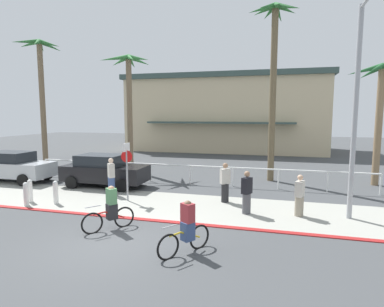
{
  "coord_description": "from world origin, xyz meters",
  "views": [
    {
      "loc": [
        4.68,
        -8.27,
        3.81
      ],
      "look_at": [
        0.78,
        6.0,
        2.0
      ],
      "focal_mm": 30.3,
      "sensor_mm": 36.0,
      "label": 1
    }
  ],
  "objects_px": {
    "pedestrian_2": "(247,194)",
    "pedestrian_1": "(225,184)",
    "bollard_0": "(26,194)",
    "cyclist_red_1": "(110,209)",
    "bollard_3": "(56,192)",
    "palm_tree_0": "(41,77)",
    "car_black_1": "(104,170)",
    "pedestrian_3": "(299,197)",
    "car_silver_0": "(13,166)",
    "palm_tree_1": "(129,85)",
    "palm_tree_3": "(380,96)",
    "stop_sign_bike_lane": "(127,163)",
    "streetlight_curb": "(357,100)",
    "cyclist_yellow_0": "(186,228)",
    "pedestrian_0": "(111,178)",
    "bollard_2": "(30,191)",
    "palm_tree_2": "(274,51)"
  },
  "relations": [
    {
      "from": "pedestrian_2",
      "to": "pedestrian_1",
      "type": "bearing_deg",
      "value": 127.12
    },
    {
      "from": "bollard_0",
      "to": "cyclist_red_1",
      "type": "distance_m",
      "value": 5.05
    },
    {
      "from": "bollard_3",
      "to": "palm_tree_0",
      "type": "distance_m",
      "value": 11.66
    },
    {
      "from": "palm_tree_0",
      "to": "car_black_1",
      "type": "height_order",
      "value": "palm_tree_0"
    },
    {
      "from": "bollard_0",
      "to": "pedestrian_3",
      "type": "distance_m",
      "value": 10.99
    },
    {
      "from": "car_black_1",
      "to": "car_silver_0",
      "type": "bearing_deg",
      "value": -178.01
    },
    {
      "from": "palm_tree_1",
      "to": "cyclist_red_1",
      "type": "height_order",
      "value": "palm_tree_1"
    },
    {
      "from": "car_silver_0",
      "to": "pedestrian_2",
      "type": "height_order",
      "value": "car_silver_0"
    },
    {
      "from": "bollard_3",
      "to": "car_black_1",
      "type": "height_order",
      "value": "car_black_1"
    },
    {
      "from": "palm_tree_3",
      "to": "car_black_1",
      "type": "bearing_deg",
      "value": -163.29
    },
    {
      "from": "pedestrian_3",
      "to": "stop_sign_bike_lane",
      "type": "bearing_deg",
      "value": 177.97
    },
    {
      "from": "stop_sign_bike_lane",
      "to": "bollard_0",
      "type": "xyz_separation_m",
      "value": [
        -3.74,
        -1.77,
        -1.16
      ]
    },
    {
      "from": "pedestrian_2",
      "to": "pedestrian_3",
      "type": "distance_m",
      "value": 1.94
    },
    {
      "from": "bollard_0",
      "to": "streetlight_curb",
      "type": "bearing_deg",
      "value": 6.8
    },
    {
      "from": "bollard_0",
      "to": "cyclist_yellow_0",
      "type": "bearing_deg",
      "value": -18.99
    },
    {
      "from": "bollard_0",
      "to": "cyclist_yellow_0",
      "type": "xyz_separation_m",
      "value": [
        7.72,
        -2.66,
        0.18
      ]
    },
    {
      "from": "bollard_0",
      "to": "streetlight_curb",
      "type": "distance_m",
      "value": 13.27
    },
    {
      "from": "bollard_0",
      "to": "pedestrian_1",
      "type": "height_order",
      "value": "pedestrian_1"
    },
    {
      "from": "palm_tree_3",
      "to": "pedestrian_0",
      "type": "distance_m",
      "value": 14.29
    },
    {
      "from": "bollard_0",
      "to": "pedestrian_2",
      "type": "distance_m",
      "value": 9.05
    },
    {
      "from": "bollard_2",
      "to": "bollard_3",
      "type": "xyz_separation_m",
      "value": [
        1.26,
        0.05,
        0.0
      ]
    },
    {
      "from": "cyclist_yellow_0",
      "to": "streetlight_curb",
      "type": "bearing_deg",
      "value": 40.22
    },
    {
      "from": "palm_tree_2",
      "to": "pedestrian_2",
      "type": "distance_m",
      "value": 9.34
    },
    {
      "from": "car_silver_0",
      "to": "palm_tree_3",
      "type": "bearing_deg",
      "value": 12.58
    },
    {
      "from": "palm_tree_3",
      "to": "car_black_1",
      "type": "height_order",
      "value": "palm_tree_3"
    },
    {
      "from": "palm_tree_1",
      "to": "pedestrian_2",
      "type": "xyz_separation_m",
      "value": [
        8.45,
        -7.38,
        -4.89
      ]
    },
    {
      "from": "palm_tree_3",
      "to": "pedestrian_2",
      "type": "bearing_deg",
      "value": -131.38
    },
    {
      "from": "car_black_1",
      "to": "cyclist_red_1",
      "type": "distance_m",
      "value": 6.67
    },
    {
      "from": "cyclist_yellow_0",
      "to": "palm_tree_2",
      "type": "bearing_deg",
      "value": 79.72
    },
    {
      "from": "cyclist_yellow_0",
      "to": "pedestrian_2",
      "type": "bearing_deg",
      "value": 72.62
    },
    {
      "from": "palm_tree_0",
      "to": "cyclist_red_1",
      "type": "relative_size",
      "value": 5.88
    },
    {
      "from": "palm_tree_1",
      "to": "pedestrian_1",
      "type": "bearing_deg",
      "value": -39.0
    },
    {
      "from": "bollard_0",
      "to": "pedestrian_2",
      "type": "bearing_deg",
      "value": 8.25
    },
    {
      "from": "pedestrian_1",
      "to": "pedestrian_3",
      "type": "distance_m",
      "value": 3.21
    },
    {
      "from": "pedestrian_3",
      "to": "bollard_3",
      "type": "bearing_deg",
      "value": -174.44
    },
    {
      "from": "bollard_0",
      "to": "palm_tree_3",
      "type": "relative_size",
      "value": 0.16
    },
    {
      "from": "pedestrian_1",
      "to": "pedestrian_2",
      "type": "bearing_deg",
      "value": -52.88
    },
    {
      "from": "stop_sign_bike_lane",
      "to": "cyclist_yellow_0",
      "type": "bearing_deg",
      "value": -48.07
    },
    {
      "from": "pedestrian_0",
      "to": "pedestrian_2",
      "type": "distance_m",
      "value": 6.58
    },
    {
      "from": "stop_sign_bike_lane",
      "to": "pedestrian_1",
      "type": "bearing_deg",
      "value": 12.6
    },
    {
      "from": "stop_sign_bike_lane",
      "to": "palm_tree_2",
      "type": "distance_m",
      "value": 10.22
    },
    {
      "from": "cyclist_red_1",
      "to": "bollard_2",
      "type": "bearing_deg",
      "value": 157.51
    },
    {
      "from": "bollard_2",
      "to": "bollard_3",
      "type": "bearing_deg",
      "value": 2.15
    },
    {
      "from": "bollard_0",
      "to": "palm_tree_2",
      "type": "bearing_deg",
      "value": 39.64
    },
    {
      "from": "palm_tree_1",
      "to": "cyclist_yellow_0",
      "type": "distance_m",
      "value": 14.32
    },
    {
      "from": "stop_sign_bike_lane",
      "to": "streetlight_curb",
      "type": "bearing_deg",
      "value": -1.72
    },
    {
      "from": "palm_tree_3",
      "to": "palm_tree_2",
      "type": "bearing_deg",
      "value": -177.65
    },
    {
      "from": "bollard_3",
      "to": "pedestrian_1",
      "type": "relative_size",
      "value": 0.58
    },
    {
      "from": "palm_tree_0",
      "to": "car_silver_0",
      "type": "relative_size",
      "value": 2.0
    },
    {
      "from": "palm_tree_0",
      "to": "car_silver_0",
      "type": "xyz_separation_m",
      "value": [
        1.38,
        -4.24,
        -5.42
      ]
    }
  ]
}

